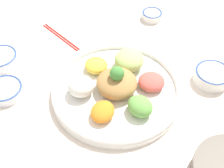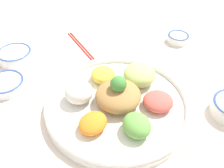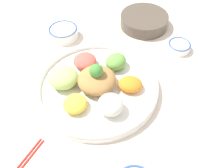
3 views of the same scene
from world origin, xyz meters
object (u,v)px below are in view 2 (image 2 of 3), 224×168
object	(u,v)px
sauce_bowl_dark	(6,84)
salad_platter	(119,101)
serving_spoon_main	(127,39)
chopsticks_pair_near	(80,45)
sauce_bowl_red	(15,55)
rice_bowl_plain	(178,38)

from	to	relation	value
sauce_bowl_dark	salad_platter	bearing A→B (deg)	-16.37
sauce_bowl_dark	serving_spoon_main	bearing A→B (deg)	32.76
salad_platter	serving_spoon_main	bearing A→B (deg)	80.47
chopsticks_pair_near	salad_platter	bearing A→B (deg)	-6.84
sauce_bowl_dark	sauce_bowl_red	bearing A→B (deg)	90.71
serving_spoon_main	rice_bowl_plain	bearing A→B (deg)	173.98
sauce_bowl_dark	chopsticks_pair_near	xyz separation A→B (m)	(0.22, 0.23, -0.01)
chopsticks_pair_near	serving_spoon_main	xyz separation A→B (m)	(0.18, 0.03, -0.00)
sauce_bowl_dark	serving_spoon_main	size ratio (longest dim) A/B	1.00
serving_spoon_main	chopsticks_pair_near	bearing A→B (deg)	11.32
sauce_bowl_dark	chopsticks_pair_near	distance (m)	0.32
sauce_bowl_dark	serving_spoon_main	world-z (taller)	sauce_bowl_dark
sauce_bowl_red	chopsticks_pair_near	xyz separation A→B (m)	(0.22, 0.08, -0.02)
sauce_bowl_red	rice_bowl_plain	size ratio (longest dim) A/B	1.43
serving_spoon_main	sauce_bowl_dark	bearing A→B (deg)	34.01
salad_platter	serving_spoon_main	xyz separation A→B (m)	(0.06, 0.36, -0.02)
salad_platter	chopsticks_pair_near	distance (m)	0.35
rice_bowl_plain	chopsticks_pair_near	world-z (taller)	rice_bowl_plain
serving_spoon_main	salad_platter	bearing A→B (deg)	81.72
chopsticks_pair_near	rice_bowl_plain	bearing A→B (deg)	64.07
sauce_bowl_dark	rice_bowl_plain	distance (m)	0.64
rice_bowl_plain	sauce_bowl_dark	bearing A→B (deg)	-158.63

